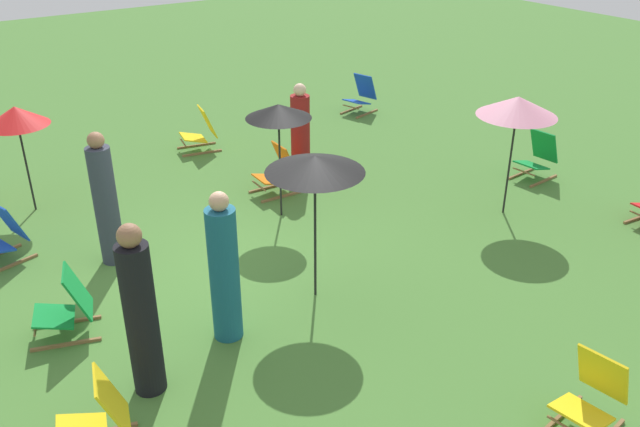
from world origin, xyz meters
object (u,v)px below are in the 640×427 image
(deckchair_9, at_px, (537,158))
(person_0, at_px, (300,135))
(deckchair_3, at_px, (201,132))
(deckchair_4, at_px, (592,397))
(deckchair_8, at_px, (278,172))
(person_2, at_px, (141,315))
(deckchair_7, at_px, (67,307))
(deckchair_11, at_px, (1,236))
(umbrella_1, at_px, (315,164))
(umbrella_0, at_px, (518,106))
(deckchair_10, at_px, (361,96))
(person_3, at_px, (106,203))
(umbrella_2, at_px, (16,116))
(deckchair_5, at_px, (98,420))
(person_1, at_px, (224,272))
(umbrella_3, at_px, (278,112))

(deckchair_9, bearing_deg, person_0, -128.73)
(deckchair_3, relative_size, person_0, 0.50)
(deckchair_4, xyz_separation_m, deckchair_8, (-6.21, 0.31, 0.00))
(deckchair_9, bearing_deg, person_2, -84.81)
(deckchair_7, bearing_deg, deckchair_11, -155.43)
(umbrella_1, xyz_separation_m, person_0, (-3.15, 1.81, -0.98))
(deckchair_8, relative_size, person_2, 0.44)
(deckchair_9, relative_size, umbrella_0, 0.45)
(deckchair_4, height_order, deckchair_10, same)
(umbrella_0, bearing_deg, deckchair_9, 112.85)
(person_3, bearing_deg, person_0, 60.93)
(umbrella_1, xyz_separation_m, umbrella_2, (-4.48, -2.32, -0.23))
(deckchair_5, height_order, umbrella_2, umbrella_2)
(deckchair_3, bearing_deg, deckchair_11, -49.60)
(deckchair_7, distance_m, deckchair_10, 8.91)
(deckchair_10, height_order, person_0, person_0)
(person_1, bearing_deg, umbrella_0, -4.70)
(deckchair_9, bearing_deg, deckchair_11, -109.96)
(person_2, distance_m, person_3, 2.77)
(deckchair_7, distance_m, person_0, 5.12)
(umbrella_0, distance_m, person_2, 6.17)
(deckchair_3, xyz_separation_m, umbrella_2, (0.88, -3.29, 1.17))
(deckchair_5, height_order, deckchair_9, same)
(umbrella_0, height_order, umbrella_2, umbrella_0)
(umbrella_2, bearing_deg, umbrella_0, 55.01)
(deckchair_7, relative_size, deckchair_10, 1.01)
(deckchair_3, relative_size, deckchair_5, 0.97)
(deckchair_8, xyz_separation_m, person_3, (0.64, -3.00, 0.51))
(deckchair_8, height_order, umbrella_1, umbrella_1)
(umbrella_0, height_order, umbrella_1, umbrella_1)
(deckchair_3, relative_size, deckchair_7, 0.96)
(deckchair_11, relative_size, person_0, 0.51)
(deckchair_9, distance_m, deckchair_10, 4.60)
(deckchair_7, height_order, umbrella_1, umbrella_1)
(umbrella_2, xyz_separation_m, person_2, (4.96, -0.04, -0.63))
(deckchair_4, relative_size, umbrella_2, 0.49)
(person_1, height_order, person_3, person_3)
(deckchair_7, height_order, person_3, person_3)
(deckchair_5, xyz_separation_m, deckchair_7, (-1.94, 0.27, 0.00))
(umbrella_0, bearing_deg, person_0, -146.69)
(deckchair_5, bearing_deg, deckchair_7, -172.73)
(person_1, bearing_deg, person_0, 37.55)
(umbrella_2, bearing_deg, deckchair_9, 64.49)
(deckchair_5, xyz_separation_m, deckchair_11, (-4.12, 0.00, 0.00))
(deckchair_5, height_order, umbrella_3, umbrella_3)
(person_0, bearing_deg, person_3, 3.38)
(person_3, bearing_deg, deckchair_4, -17.47)
(deckchair_4, distance_m, umbrella_0, 4.77)
(deckchair_8, distance_m, umbrella_1, 3.41)
(person_1, xyz_separation_m, person_3, (-2.37, -0.53, 0.03))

